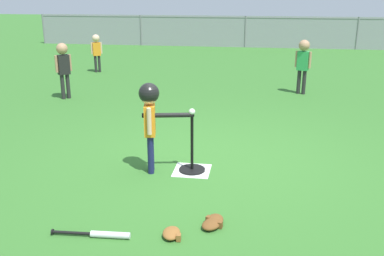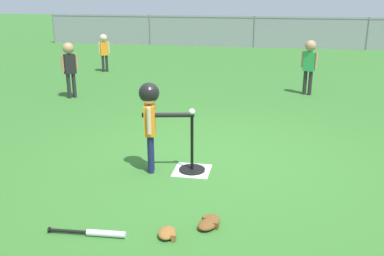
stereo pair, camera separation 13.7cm
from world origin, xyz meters
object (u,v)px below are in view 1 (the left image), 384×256
(batter_child, at_px, (150,110))
(fielder_deep_left, at_px, (303,60))
(fielder_near_left, at_px, (96,48))
(glove_by_plate, at_px, (211,224))
(glove_outfield_drop, at_px, (172,233))
(spare_bat_silver, at_px, (102,234))
(fielder_near_right, at_px, (63,63))
(batting_tee, at_px, (192,162))
(glove_near_bats, at_px, (215,220))
(baseball_on_tee, at_px, (192,112))

(batter_child, relative_size, fielder_deep_left, 0.98)
(fielder_near_left, xyz_separation_m, glove_by_plate, (3.82, -7.35, -0.60))
(fielder_near_left, xyz_separation_m, glove_outfield_drop, (3.49, -7.56, -0.60))
(batter_child, bearing_deg, spare_bat_silver, -93.59)
(fielder_near_right, bearing_deg, spare_bat_silver, -62.65)
(fielder_deep_left, distance_m, glove_by_plate, 5.81)
(batting_tee, relative_size, fielder_near_right, 0.64)
(spare_bat_silver, height_order, glove_near_bats, glove_near_bats)
(glove_outfield_drop, bearing_deg, baseball_on_tee, 91.65)
(fielder_deep_left, height_order, fielder_near_left, fielder_deep_left)
(fielder_deep_left, distance_m, glove_near_bats, 5.73)
(baseball_on_tee, relative_size, glove_near_bats, 0.30)
(batting_tee, distance_m, glove_by_plate, 1.34)
(baseball_on_tee, xyz_separation_m, fielder_near_left, (-3.45, 6.07, -0.12))
(batting_tee, relative_size, glove_by_plate, 2.67)
(batting_tee, bearing_deg, glove_near_bats, -71.48)
(baseball_on_tee, height_order, spare_bat_silver, baseball_on_tee)
(batting_tee, xyz_separation_m, fielder_near_right, (-3.06, 3.21, 0.60))
(fielder_near_right, bearing_deg, glove_outfield_drop, -56.59)
(batter_child, xyz_separation_m, spare_bat_silver, (-0.09, -1.50, -0.75))
(baseball_on_tee, distance_m, fielder_deep_left, 4.65)
(fielder_near_right, relative_size, glove_outfield_drop, 4.83)
(fielder_near_right, distance_m, glove_by_plate, 5.70)
(fielder_near_left, height_order, spare_bat_silver, fielder_near_left)
(batter_child, distance_m, fielder_near_left, 6.84)
(fielder_near_left, relative_size, spare_bat_silver, 1.36)
(batter_child, relative_size, spare_bat_silver, 1.51)
(fielder_near_right, distance_m, glove_outfield_drop, 5.68)
(batting_tee, xyz_separation_m, glove_by_plate, (0.38, -1.28, -0.08))
(fielder_near_left, distance_m, glove_near_bats, 8.25)
(batting_tee, relative_size, batter_child, 0.65)
(batter_child, distance_m, glove_near_bats, 1.60)
(baseball_on_tee, distance_m, glove_near_bats, 1.46)
(glove_by_plate, bearing_deg, spare_bat_silver, -161.58)
(fielder_deep_left, relative_size, glove_outfield_drop, 4.89)
(batting_tee, height_order, fielder_deep_left, fielder_deep_left)
(glove_outfield_drop, bearing_deg, fielder_near_left, 114.79)
(batter_child, xyz_separation_m, glove_near_bats, (0.88, -1.11, -0.75))
(fielder_near_left, bearing_deg, baseball_on_tee, -60.38)
(baseball_on_tee, xyz_separation_m, fielder_deep_left, (1.66, 4.34, -0.03))
(glove_near_bats, bearing_deg, fielder_deep_left, 77.22)
(spare_bat_silver, relative_size, glove_by_plate, 2.72)
(baseball_on_tee, relative_size, fielder_near_right, 0.07)
(fielder_near_right, bearing_deg, glove_near_bats, -51.89)
(fielder_deep_left, xyz_separation_m, glove_by_plate, (-1.29, -5.63, -0.69))
(glove_by_plate, bearing_deg, batting_tee, 106.36)
(spare_bat_silver, xyz_separation_m, glove_near_bats, (0.98, 0.39, 0.01))
(fielder_near_right, xyz_separation_m, fielder_near_left, (-0.39, 2.86, -0.08))
(batting_tee, distance_m, spare_bat_silver, 1.70)
(fielder_deep_left, bearing_deg, glove_near_bats, -102.78)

